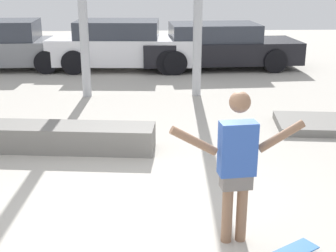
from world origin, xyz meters
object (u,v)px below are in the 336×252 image
object	(u,v)px
parked_car_grey	(1,46)
parked_car_white	(122,45)
grind_box	(62,137)
skateboarder	(237,161)
parked_car_black	(218,46)

from	to	relation	value
parked_car_grey	parked_car_white	size ratio (longest dim) A/B	1.02
grind_box	parked_car_white	distance (m)	6.57
skateboarder	grind_box	distance (m)	3.65
skateboarder	parked_car_white	bearing A→B (deg)	93.50
skateboarder	parked_car_white	xyz separation A→B (m)	(-1.63, 9.30, -0.23)
parked_car_grey	parked_car_white	distance (m)	3.52
parked_car_grey	parked_car_black	xyz separation A→B (m)	(6.30, -0.09, -0.04)
skateboarder	parked_car_black	size ratio (longest dim) A/B	0.35
parked_car_grey	parked_car_white	world-z (taller)	parked_car_grey
skateboarder	grind_box	bearing A→B (deg)	122.82
parked_car_black	parked_car_grey	bearing A→B (deg)	175.98
grind_box	parked_car_black	xyz separation A→B (m)	(3.42, 6.55, 0.43)
parked_car_white	grind_box	bearing A→B (deg)	-92.36
parked_car_grey	parked_car_black	size ratio (longest dim) A/B	0.95
skateboarder	parked_car_grey	xyz separation A→B (m)	(-5.15, 9.42, -0.24)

